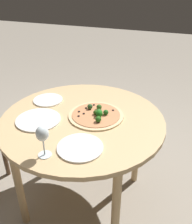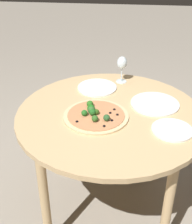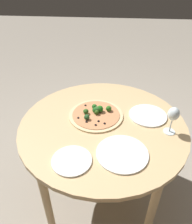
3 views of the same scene
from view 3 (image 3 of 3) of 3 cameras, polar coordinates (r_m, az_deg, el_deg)
The scene contains 7 objects.
ground_plane at distance 1.91m, azimuth 1.36°, elevation -20.37°, with size 12.00×12.00×0.00m, color gray.
dining_table at distance 1.41m, azimuth 1.73°, elevation -5.63°, with size 1.04×1.04×0.73m.
pizza at distance 1.41m, azimuth 0.02°, elevation -0.52°, with size 0.35×0.35×0.06m.
wine_glass at distance 1.29m, azimuth 19.56°, elevation -0.74°, with size 0.07×0.07×0.17m.
plate_near at distance 1.17m, azimuth 6.85°, elevation -10.67°, with size 0.28×0.28×0.01m.
plate_far at distance 1.45m, azimuth 13.36°, elevation -0.83°, with size 0.24×0.24×0.01m.
plate_side at distance 1.14m, azimuth -6.37°, elevation -12.48°, with size 0.21×0.21×0.01m.
Camera 3 is at (-0.05, 1.05, 1.59)m, focal length 35.00 mm.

